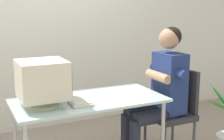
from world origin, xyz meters
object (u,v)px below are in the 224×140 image
(crt_monitor, at_px, (43,80))
(office_chair, at_px, (175,108))
(keyboard, at_px, (77,100))
(desk, at_px, (89,105))
(person_seated, at_px, (160,89))

(crt_monitor, relative_size, office_chair, 0.44)
(keyboard, bearing_deg, desk, 15.24)
(desk, bearing_deg, crt_monitor, -175.95)
(keyboard, distance_m, office_chair, 1.12)
(crt_monitor, height_order, office_chair, crt_monitor)
(keyboard, bearing_deg, crt_monitor, 179.36)
(desk, height_order, keyboard, keyboard)
(desk, xyz_separation_m, person_seated, (0.77, -0.02, 0.07))
(desk, relative_size, keyboard, 3.29)
(desk, distance_m, person_seated, 0.77)
(crt_monitor, xyz_separation_m, person_seated, (1.20, 0.01, -0.22))
(office_chair, bearing_deg, person_seated, -180.00)
(office_chair, bearing_deg, crt_monitor, -179.50)
(desk, relative_size, person_seated, 1.02)
(crt_monitor, height_order, keyboard, crt_monitor)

